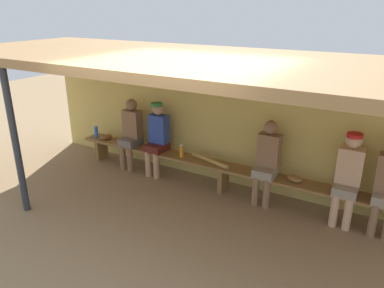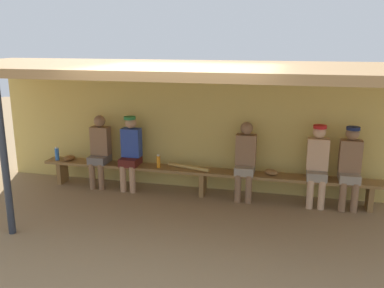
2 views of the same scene
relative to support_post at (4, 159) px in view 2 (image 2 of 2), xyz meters
The scene contains 15 objects.
ground_plane 2.62m from the support_post, 13.36° to the left, with size 24.00×24.00×0.00m, color #937754.
back_wall 3.44m from the support_post, 47.76° to the left, with size 8.00×0.20×2.20m, color #D8BC60.
dugout_roof 2.88m from the support_post, 28.36° to the left, with size 8.00×2.80×0.12m, color #9E7547.
support_post is the anchor object (origin of this frame).
bench 3.21m from the support_post, 42.21° to the left, with size 6.00×0.36×0.46m.
player_in_white 5.18m from the support_post, 24.02° to the left, with size 0.34×0.42×1.34m.
player_leftmost 4.73m from the support_post, 26.50° to the left, with size 0.34×0.42×1.34m.
player_in_red 2.35m from the support_post, 65.14° to the left, with size 0.34×0.42×1.34m.
player_near_post 3.72m from the support_post, 34.60° to the left, with size 0.34×0.42×1.34m.
player_with_sunglasses 2.17m from the support_post, 80.05° to the left, with size 0.34×0.42×1.34m.
water_bottle_green 2.61m from the support_post, 53.61° to the left, with size 0.07×0.07×0.23m.
water_bottle_orange 2.17m from the support_post, 103.45° to the left, with size 0.08×0.08×0.25m.
baseball_glove_dark_brown 2.19m from the support_post, 97.11° to the left, with size 0.24×0.17×0.09m, color brown.
baseball_glove_worn 4.12m from the support_post, 31.20° to the left, with size 0.24×0.17×0.09m, color olive.
baseball_bat 3.00m from the support_post, 45.66° to the left, with size 0.07×0.07×0.81m, color tan.
Camera 2 is at (1.44, -5.18, 2.67)m, focal length 38.67 mm.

